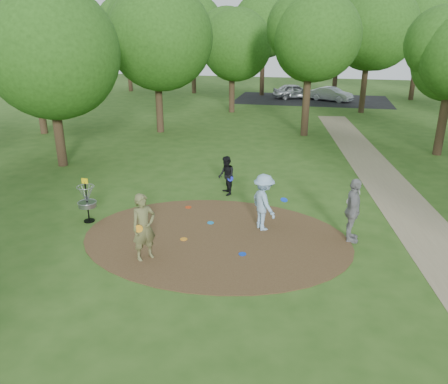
# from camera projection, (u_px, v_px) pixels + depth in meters

# --- Properties ---
(ground) EXTENTS (100.00, 100.00, 0.00)m
(ground) POSITION_uv_depth(u_px,v_px,m) (216.00, 238.00, 13.66)
(ground) COLOR #2D5119
(ground) RESTS_ON ground
(dirt_clearing) EXTENTS (8.40, 8.40, 0.02)m
(dirt_clearing) POSITION_uv_depth(u_px,v_px,m) (216.00, 238.00, 13.66)
(dirt_clearing) COLOR #47301C
(dirt_clearing) RESTS_ON ground
(footpath) EXTENTS (7.55, 39.89, 0.01)m
(footpath) POSITION_uv_depth(u_px,v_px,m) (424.00, 230.00, 14.16)
(footpath) COLOR #8C7A5B
(footpath) RESTS_ON ground
(parking_lot) EXTENTS (14.00, 8.00, 0.01)m
(parking_lot) POSITION_uv_depth(u_px,v_px,m) (312.00, 100.00, 40.70)
(parking_lot) COLOR black
(parking_lot) RESTS_ON ground
(player_observer_with_disc) EXTENTS (0.82, 0.85, 1.96)m
(player_observer_with_disc) POSITION_uv_depth(u_px,v_px,m) (144.00, 227.00, 12.09)
(player_observer_with_disc) COLOR brown
(player_observer_with_disc) RESTS_ON ground
(player_throwing_with_disc) EXTENTS (1.44, 1.38, 1.87)m
(player_throwing_with_disc) POSITION_uv_depth(u_px,v_px,m) (264.00, 202.00, 13.95)
(player_throwing_with_disc) COLOR #90B6D6
(player_throwing_with_disc) RESTS_ON ground
(player_walking_with_disc) EXTENTS (0.85, 0.93, 1.55)m
(player_walking_with_disc) POSITION_uv_depth(u_px,v_px,m) (226.00, 176.00, 17.02)
(player_walking_with_disc) COLOR black
(player_walking_with_disc) RESTS_ON ground
(player_waiting_with_disc) EXTENTS (0.52, 1.19, 2.00)m
(player_waiting_with_disc) POSITION_uv_depth(u_px,v_px,m) (353.00, 210.00, 13.16)
(player_waiting_with_disc) COLOR gray
(player_waiting_with_disc) RESTS_ON ground
(disc_ground_cyan) EXTENTS (0.22, 0.22, 0.02)m
(disc_ground_cyan) POSITION_uv_depth(u_px,v_px,m) (211.00, 223.00, 14.66)
(disc_ground_cyan) COLOR #1983C9
(disc_ground_cyan) RESTS_ON dirt_clearing
(disc_ground_blue) EXTENTS (0.22, 0.22, 0.02)m
(disc_ground_blue) POSITION_uv_depth(u_px,v_px,m) (242.00, 254.00, 12.62)
(disc_ground_blue) COLOR #0B39C4
(disc_ground_blue) RESTS_ON dirt_clearing
(disc_ground_red) EXTENTS (0.22, 0.22, 0.02)m
(disc_ground_red) POSITION_uv_depth(u_px,v_px,m) (188.00, 207.00, 15.95)
(disc_ground_red) COLOR red
(disc_ground_red) RESTS_ON dirt_clearing
(car_left) EXTENTS (4.35, 2.86, 1.38)m
(car_left) POSITION_uv_depth(u_px,v_px,m) (295.00, 91.00, 41.09)
(car_left) COLOR #B3B6BC
(car_left) RESTS_ON ground
(car_right) EXTENTS (4.01, 2.92, 1.26)m
(car_right) POSITION_uv_depth(u_px,v_px,m) (331.00, 94.00, 39.66)
(car_right) COLOR #ACAFB4
(car_right) RESTS_ON ground
(disc_ground_orange) EXTENTS (0.22, 0.22, 0.02)m
(disc_ground_orange) POSITION_uv_depth(u_px,v_px,m) (184.00, 239.00, 13.51)
(disc_ground_orange) COLOR orange
(disc_ground_orange) RESTS_ON dirt_clearing
(disc_golf_basket) EXTENTS (0.63, 0.63, 1.54)m
(disc_golf_basket) POSITION_uv_depth(u_px,v_px,m) (87.00, 197.00, 14.54)
(disc_golf_basket) COLOR black
(disc_golf_basket) RESTS_ON ground
(tree_ring) EXTENTS (36.69, 45.80, 9.07)m
(tree_ring) POSITION_uv_depth(u_px,v_px,m) (280.00, 52.00, 19.08)
(tree_ring) COLOR #332316
(tree_ring) RESTS_ON ground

